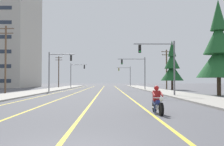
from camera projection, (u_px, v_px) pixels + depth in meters
lane_stripe_center at (101, 90)px, 51.56m from camera, size 0.16×100.00×0.01m
lane_stripe_left at (83, 90)px, 51.51m from camera, size 0.16×100.00×0.01m
lane_stripe_right at (120, 90)px, 51.61m from camera, size 0.16×100.00×0.01m
lane_stripe_far_left at (68, 90)px, 51.47m from camera, size 0.16×100.00×0.01m
sidewalk_kerb_right at (160, 91)px, 46.71m from camera, size 4.40×110.00×0.14m
sidewalk_kerb_left at (43, 91)px, 46.42m from camera, size 4.40×110.00×0.14m
motorcycle_with_rider at (157, 103)px, 14.33m from camera, size 0.70×2.19×1.46m
traffic_signal_near_right at (163, 60)px, 30.97m from camera, size 4.64×0.37×6.20m
traffic_signal_near_left at (56, 66)px, 42.97m from camera, size 4.05×0.53×6.20m
traffic_signal_mid_right at (137, 68)px, 52.12m from camera, size 5.21×0.45×6.20m
traffic_signal_mid_left at (75, 72)px, 70.33m from camera, size 4.13×0.37×6.20m
traffic_signal_far_right at (126, 73)px, 85.53m from camera, size 4.25×0.45×6.20m
utility_pole_left_near at (6, 57)px, 38.73m from camera, size 2.29×0.26×9.45m
utility_pole_right_far at (167, 68)px, 57.36m from camera, size 2.14×0.26×8.20m
utility_pole_left_far at (59, 71)px, 79.34m from camera, size 1.96×0.26×8.81m
conifer_tree_right_verge_near at (219, 51)px, 32.74m from camera, size 5.19×5.19×11.41m
conifer_tree_right_verge_far at (172, 67)px, 54.14m from camera, size 4.39×4.39×9.67m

